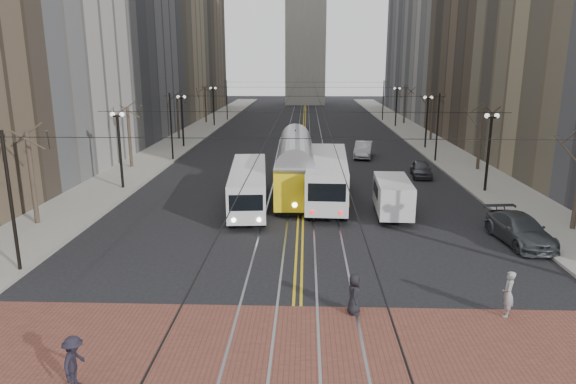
# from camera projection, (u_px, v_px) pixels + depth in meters

# --- Properties ---
(ground) EXTENTS (260.00, 260.00, 0.00)m
(ground) POSITION_uv_depth(u_px,v_px,m) (298.00, 295.00, 21.41)
(ground) COLOR black
(ground) RESTS_ON ground
(sidewalk_left) EXTENTS (5.00, 140.00, 0.15)m
(sidewalk_left) POSITION_uv_depth(u_px,v_px,m) (186.00, 138.00, 65.50)
(sidewalk_left) COLOR gray
(sidewalk_left) RESTS_ON ground
(sidewalk_right) EXTENTS (5.00, 140.00, 0.15)m
(sidewalk_right) POSITION_uv_depth(u_px,v_px,m) (423.00, 139.00, 64.47)
(sidewalk_right) COLOR gray
(sidewalk_right) RESTS_ON ground
(crosswalk_band) EXTENTS (25.00, 6.00, 0.01)m
(crosswalk_band) POSITION_uv_depth(u_px,v_px,m) (296.00, 347.00, 17.53)
(crosswalk_band) COLOR brown
(crosswalk_band) RESTS_ON ground
(streetcar_rails) EXTENTS (4.80, 130.00, 0.02)m
(streetcar_rails) POSITION_uv_depth(u_px,v_px,m) (304.00, 139.00, 65.00)
(streetcar_rails) COLOR gray
(streetcar_rails) RESTS_ON ground
(centre_lines) EXTENTS (0.42, 130.00, 0.01)m
(centre_lines) POSITION_uv_depth(u_px,v_px,m) (304.00, 139.00, 65.00)
(centre_lines) COLOR gold
(centre_lines) RESTS_ON ground
(building_left_far) EXTENTS (16.00, 20.00, 40.00)m
(building_left_far) POSITION_uv_depth(u_px,v_px,m) (176.00, 7.00, 100.68)
(building_left_far) COLOR brown
(building_left_far) RESTS_ON ground
(building_right_far) EXTENTS (16.00, 20.00, 40.00)m
(building_right_far) POSITION_uv_depth(u_px,v_px,m) (438.00, 6.00, 98.93)
(building_right_far) COLOR slate
(building_right_far) RESTS_ON ground
(lamp_posts) EXTENTS (27.60, 57.20, 5.60)m
(lamp_posts) POSITION_uv_depth(u_px,v_px,m) (303.00, 135.00, 48.57)
(lamp_posts) COLOR black
(lamp_posts) RESTS_ON ground
(street_trees) EXTENTS (31.68, 53.28, 5.60)m
(street_trees) POSITION_uv_depth(u_px,v_px,m) (303.00, 126.00, 54.87)
(street_trees) COLOR #382D23
(street_trees) RESTS_ON ground
(trolley_wires) EXTENTS (25.96, 120.00, 6.60)m
(trolley_wires) POSITION_uv_depth(u_px,v_px,m) (303.00, 118.00, 54.22)
(trolley_wires) COLOR black
(trolley_wires) RESTS_ON ground
(transit_bus) EXTENTS (3.14, 10.90, 2.69)m
(transit_bus) POSITION_uv_depth(u_px,v_px,m) (249.00, 188.00, 34.06)
(transit_bus) COLOR silver
(transit_bus) RESTS_ON ground
(streetcar) EXTENTS (2.88, 14.15, 3.32)m
(streetcar) POSITION_uv_depth(u_px,v_px,m) (295.00, 170.00, 38.29)
(streetcar) COLOR yellow
(streetcar) RESTS_ON ground
(rear_bus) EXTENTS (3.11, 12.01, 3.11)m
(rear_bus) POSITION_uv_depth(u_px,v_px,m) (327.00, 179.00, 35.77)
(rear_bus) COLOR silver
(rear_bus) RESTS_ON ground
(cargo_van) EXTENTS (2.26, 5.35, 2.33)m
(cargo_van) POSITION_uv_depth(u_px,v_px,m) (393.00, 198.00, 32.20)
(cargo_van) COLOR silver
(cargo_van) RESTS_ON ground
(sedan_grey) EXTENTS (1.97, 4.11, 1.35)m
(sedan_grey) POSITION_uv_depth(u_px,v_px,m) (421.00, 169.00, 43.47)
(sedan_grey) COLOR #3F4147
(sedan_grey) RESTS_ON ground
(sedan_silver) EXTENTS (2.45, 5.02, 1.59)m
(sedan_silver) POSITION_uv_depth(u_px,v_px,m) (363.00, 150.00, 52.30)
(sedan_silver) COLOR #999AA0
(sedan_silver) RESTS_ON ground
(sedan_parked) EXTENTS (2.64, 5.41, 1.52)m
(sedan_parked) POSITION_uv_depth(u_px,v_px,m) (520.00, 229.00, 27.45)
(sedan_parked) COLOR #3E4145
(sedan_parked) RESTS_ON ground
(pedestrian_a) EXTENTS (0.57, 0.82, 1.59)m
(pedestrian_a) POSITION_uv_depth(u_px,v_px,m) (354.00, 294.00, 19.68)
(pedestrian_a) COLOR black
(pedestrian_a) RESTS_ON crosswalk_band
(pedestrian_b) EXTENTS (0.65, 0.77, 1.81)m
(pedestrian_b) POSITION_uv_depth(u_px,v_px,m) (508.00, 294.00, 19.45)
(pedestrian_b) COLOR gray
(pedestrian_b) RESTS_ON crosswalk_band
(pedestrian_d) EXTENTS (0.63, 1.09, 1.67)m
(pedestrian_d) POSITION_uv_depth(u_px,v_px,m) (74.00, 363.00, 15.12)
(pedestrian_d) COLOR black
(pedestrian_d) RESTS_ON crosswalk_band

